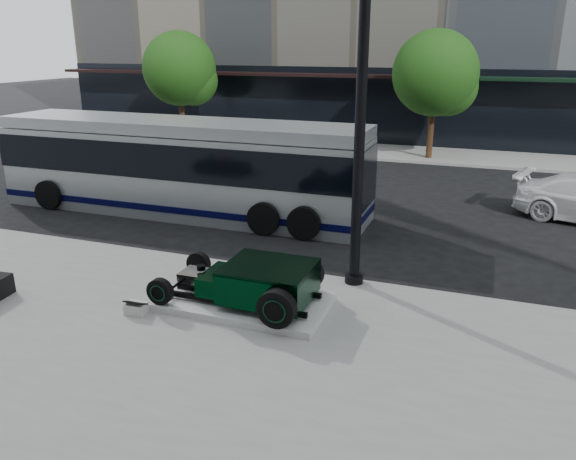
% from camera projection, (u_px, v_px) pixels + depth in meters
% --- Properties ---
extents(ground, '(120.00, 120.00, 0.00)m').
position_uv_depth(ground, '(330.00, 249.00, 14.91)').
color(ground, black).
rests_on(ground, ground).
extents(sidewalk_far, '(70.00, 4.00, 0.12)m').
position_uv_depth(sidewalk_far, '(410.00, 154.00, 27.35)').
color(sidewalk_far, gray).
rests_on(sidewalk_far, ground).
extents(street_trees, '(29.80, 3.80, 5.70)m').
position_uv_depth(street_trees, '(438.00, 77.00, 24.97)').
color(street_trees, black).
rests_on(street_trees, sidewalk_far).
extents(display_plinth, '(3.40, 1.80, 0.15)m').
position_uv_depth(display_plinth, '(244.00, 302.00, 11.39)').
color(display_plinth, silver).
rests_on(display_plinth, sidewalk_near).
extents(hot_rod, '(3.22, 2.00, 0.81)m').
position_uv_depth(hot_rod, '(259.00, 282.00, 11.12)').
color(hot_rod, black).
rests_on(hot_rod, display_plinth).
extents(info_plaque, '(0.41, 0.31, 0.31)m').
position_uv_depth(info_plaque, '(136.00, 308.00, 11.04)').
color(info_plaque, silver).
rests_on(info_plaque, sidewalk_near).
extents(lamppost, '(0.41, 0.41, 7.43)m').
position_uv_depth(lamppost, '(360.00, 128.00, 11.44)').
color(lamppost, black).
rests_on(lamppost, sidewalk_near).
extents(transit_bus, '(12.12, 2.88, 2.92)m').
position_uv_depth(transit_bus, '(181.00, 166.00, 17.79)').
color(transit_bus, '#A8AEB2').
rests_on(transit_bus, ground).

